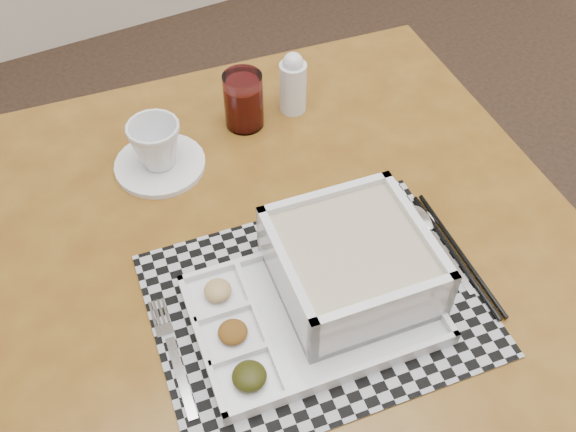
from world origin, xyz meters
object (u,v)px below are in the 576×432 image
object	(u,v)px
juice_glass	(244,102)
creamer_bottle	(293,83)
dining_table	(280,271)
cup	(156,144)
serving_tray	(342,275)

from	to	relation	value
juice_glass	creamer_bottle	xyz separation A→B (m)	(0.09, -0.00, 0.01)
dining_table	creamer_bottle	size ratio (longest dim) A/B	8.72
dining_table	cup	xyz separation A→B (m)	(-0.10, 0.24, 0.12)
cup	creamer_bottle	world-z (taller)	creamer_bottle
dining_table	juice_glass	xyz separation A→B (m)	(0.07, 0.27, 0.12)
serving_tray	juice_glass	size ratio (longest dim) A/B	3.47
cup	creamer_bottle	xyz separation A→B (m)	(0.27, 0.03, 0.01)
serving_tray	cup	xyz separation A→B (m)	(-0.13, 0.36, 0.01)
dining_table	juice_glass	world-z (taller)	juice_glass
serving_tray	cup	world-z (taller)	serving_tray
serving_tray	creamer_bottle	xyz separation A→B (m)	(0.14, 0.39, 0.01)
juice_glass	dining_table	bearing A→B (deg)	-105.24
dining_table	serving_tray	world-z (taller)	serving_tray
serving_tray	creamer_bottle	distance (m)	0.41
dining_table	creamer_bottle	world-z (taller)	creamer_bottle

